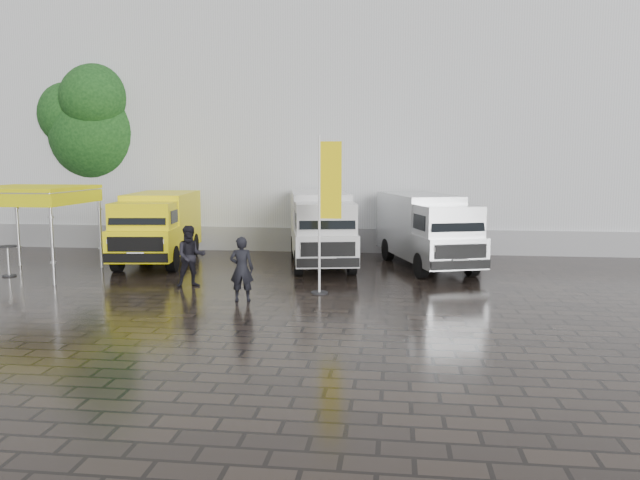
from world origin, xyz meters
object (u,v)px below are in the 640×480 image
object	(u,v)px
wheelie_bin	(473,243)
person_tent	(191,256)
van_yellow	(158,229)
person_front	(242,269)
canopy_tent	(30,192)
van_white	(321,229)
cocktail_table	(8,261)
flagpole	(326,207)
van_silver	(427,232)

from	to	relation	value
wheelie_bin	person_tent	bearing A→B (deg)	-137.05
van_yellow	person_front	distance (m)	7.36
person_tent	person_front	bearing A→B (deg)	-65.03
canopy_tent	van_yellow	bearing A→B (deg)	41.11
van_white	person_front	xyz separation A→B (m)	(-1.44, -5.98, -0.43)
cocktail_table	person_tent	world-z (taller)	person_tent
van_white	person_tent	size ratio (longest dim) A/B	3.27
flagpole	person_tent	world-z (taller)	flagpole
person_front	van_white	bearing A→B (deg)	-108.46
canopy_tent	flagpole	distance (m)	10.11
van_yellow	van_white	bearing A→B (deg)	-4.52
van_white	flagpole	xyz separation A→B (m)	(0.70, -4.75, 1.17)
van_silver	flagpole	bearing A→B (deg)	-140.48
canopy_tent	person_front	size ratio (longest dim) A/B	1.88
flagpole	person_front	bearing A→B (deg)	-150.25
van_white	person_front	world-z (taller)	van_white
van_silver	flagpole	distance (m)	5.80
van_silver	person_front	bearing A→B (deg)	-148.74
wheelie_bin	person_tent	xyz separation A→B (m)	(-9.17, -6.96, 0.36)
van_white	wheelie_bin	size ratio (longest dim) A/B	5.36
canopy_tent	flagpole	world-z (taller)	flagpole
van_white	person_front	size ratio (longest dim) A/B	3.43
van_silver	person_tent	distance (m)	8.40
flagpole	cocktail_table	size ratio (longest dim) A/B	4.44
person_front	person_tent	bearing A→B (deg)	-45.31
van_silver	cocktail_table	world-z (taller)	van_silver
van_yellow	cocktail_table	distance (m)	5.07
cocktail_table	person_tent	xyz separation A→B (m)	(6.53, -0.90, 0.42)
wheelie_bin	van_white	bearing A→B (deg)	-149.14
flagpole	canopy_tent	bearing A→B (deg)	170.33
van_yellow	van_white	distance (m)	6.06
van_yellow	person_tent	bearing A→B (deg)	-63.90
canopy_tent	person_front	distance (m)	8.56
flagpole	person_front	distance (m)	2.95
flagpole	wheelie_bin	bearing A→B (deg)	55.95
van_yellow	cocktail_table	bearing A→B (deg)	-148.29
van_white	van_yellow	bearing A→B (deg)	171.33
van_yellow	wheelie_bin	bearing A→B (deg)	7.10
van_silver	cocktail_table	size ratio (longest dim) A/B	5.85
person_tent	van_yellow	bearing A→B (deg)	98.40
flagpole	person_front	size ratio (longest dim) A/B	2.55
cocktail_table	person_front	distance (m)	8.92
van_yellow	flagpole	distance (m)	8.21
flagpole	wheelie_bin	distance (m)	9.17
van_yellow	flagpole	world-z (taller)	flagpole
van_yellow	wheelie_bin	size ratio (longest dim) A/B	4.92
van_white	cocktail_table	distance (m)	10.55
flagpole	person_tent	size ratio (longest dim) A/B	2.43
canopy_tent	person_tent	bearing A→B (deg)	-11.88
cocktail_table	person_front	bearing A→B (deg)	-16.99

